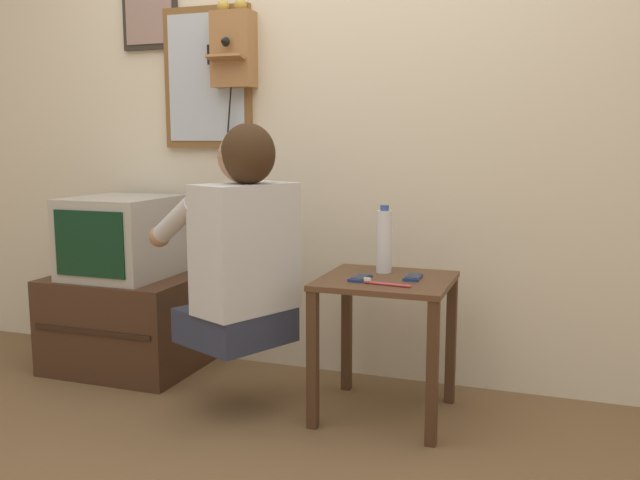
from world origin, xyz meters
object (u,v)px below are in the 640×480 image
framed_picture (150,10)px  water_bottle (384,241)px  cell_phone_held (360,278)px  television (121,237)px  person (241,244)px  wall_mirror (207,78)px  wall_phone_antique (233,48)px  toothbrush (384,283)px  cell_phone_spare (413,277)px

framed_picture → water_bottle: 1.67m
cell_phone_held → framed_picture: bearing=163.4°
television → water_bottle: bearing=-0.9°
person → cell_phone_held: 0.49m
framed_picture → wall_mirror: framed_picture is taller
framed_picture → wall_phone_antique: bearing=-5.3°
television → cell_phone_held: 1.26m
water_bottle → toothbrush: 0.28m
wall_phone_antique → wall_mirror: bearing=165.8°
water_bottle → cell_phone_spare: bearing=-31.4°
person → wall_mirror: size_ratio=1.31×
wall_mirror → water_bottle: wall_mirror is taller
television → toothbrush: bearing=-10.9°
wall_mirror → cell_phone_spare: size_ratio=5.33×
cell_phone_spare → framed_picture: bearing=163.1°
person → wall_mirror: (-0.46, 0.59, 0.71)m
water_bottle → toothbrush: (0.06, -0.24, -0.12)m
framed_picture → wall_mirror: 0.46m
cell_phone_held → toothbrush: 0.13m
wall_phone_antique → cell_phone_held: 1.29m
person → wall_mirror: 1.03m
wall_phone_antique → wall_mirror: 0.21m
water_bottle → toothbrush: bearing=-75.5°
cell_phone_held → water_bottle: water_bottle is taller
cell_phone_spare → wall_mirror: bearing=159.2°
television → cell_phone_spare: 1.44m
cell_phone_held → wall_phone_antique: bearing=154.7°
cell_phone_spare → toothbrush: size_ratio=0.67×
wall_phone_antique → wall_mirror: (-0.16, 0.04, -0.13)m
wall_phone_antique → cell_phone_held: (0.75, -0.43, -0.96)m
person → television: size_ratio=1.85×
framed_picture → television: bearing=-93.5°
wall_mirror → cell_phone_spare: wall_mirror is taller
cell_phone_held → television: bearing=175.8°
person → toothbrush: size_ratio=4.69×
television → wall_phone_antique: size_ratio=0.61×
framed_picture → cell_phone_spare: framed_picture is taller
water_bottle → wall_phone_antique: bearing=162.0°
framed_picture → toothbrush: framed_picture is taller
person → cell_phone_held: (0.46, 0.12, -0.13)m
television → wall_mirror: bearing=40.4°
cell_phone_held → toothbrush: (0.11, -0.07, 0.00)m
water_bottle → wall_mirror: bearing=162.7°
person → toothbrush: bearing=-60.5°
framed_picture → water_bottle: size_ratio=1.35×
wall_mirror → cell_phone_held: wall_mirror is taller
television → toothbrush: (1.36, -0.26, -0.08)m
cell_phone_held → water_bottle: bearing=77.8°
television → wall_mirror: 0.87m
toothbrush → television: bearing=85.7°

